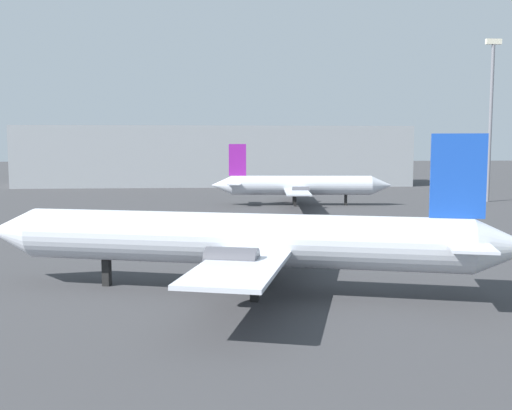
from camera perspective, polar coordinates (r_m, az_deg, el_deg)
name	(u,v)px	position (r m, az deg, el deg)	size (l,w,h in m)	color
airplane_on_taxiway	(244,239)	(34.80, -1.18, -3.33)	(32.62, 21.14, 9.32)	silver
airplane_far_right	(300,185)	(85.14, 4.23, 1.90)	(26.09, 24.79, 8.79)	silver
light_mast_right	(491,113)	(97.01, 21.68, 8.27)	(2.40, 0.50, 24.39)	slate
terminal_building	(216,156)	(128.84, -3.90, 4.75)	(81.48, 18.42, 12.52)	#999EA3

